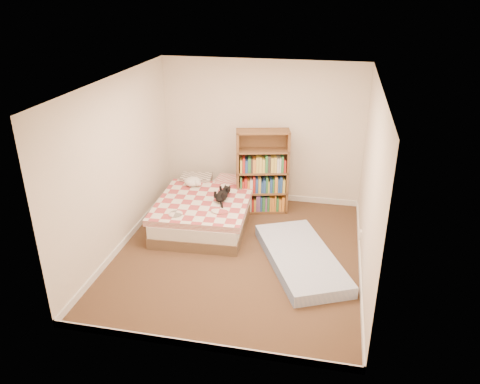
% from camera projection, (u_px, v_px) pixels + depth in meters
% --- Properties ---
extents(room, '(3.51, 4.01, 2.51)m').
position_uv_depth(room, '(238.00, 179.00, 6.37)').
color(room, '#46311E').
rests_on(room, ground).
extents(bed, '(1.52, 2.02, 0.52)m').
position_uv_depth(bed, '(206.00, 209.00, 7.68)').
color(bed, brown).
rests_on(bed, room).
extents(bookshelf, '(0.94, 0.49, 1.45)m').
position_uv_depth(bookshelf, '(262.00, 182.00, 7.95)').
color(bookshelf, brown).
rests_on(bookshelf, room).
extents(floor_mattress, '(1.55, 2.06, 0.17)m').
position_uv_depth(floor_mattress, '(301.00, 258.00, 6.60)').
color(floor_mattress, '#738CBF').
rests_on(floor_mattress, room).
extents(black_cat, '(0.25, 0.68, 0.16)m').
position_uv_depth(black_cat, '(222.00, 195.00, 7.46)').
color(black_cat, black).
rests_on(black_cat, bed).
extents(white_dog, '(0.33, 0.35, 0.14)m').
position_uv_depth(white_dog, '(193.00, 182.00, 7.94)').
color(white_dog, white).
rests_on(white_dog, bed).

